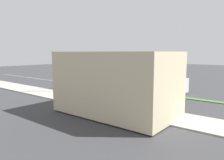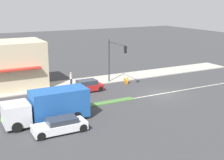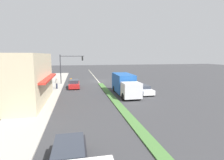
% 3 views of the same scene
% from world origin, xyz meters
% --- Properties ---
extents(ground_plane, '(160.00, 160.00, 0.00)m').
position_xyz_m(ground_plane, '(0.00, 18.00, 0.00)').
color(ground_plane, '#38383A').
extents(sidewalk_right, '(4.00, 73.00, 0.12)m').
position_xyz_m(sidewalk_right, '(9.00, 18.50, 0.06)').
color(sidewalk_right, '#A8A399').
rests_on(sidewalk_right, ground).
extents(lane_marking_center, '(0.16, 60.00, 0.01)m').
position_xyz_m(lane_marking_center, '(0.00, 0.00, 0.00)').
color(lane_marking_center, beige).
rests_on(lane_marking_center, ground).
extents(building_corner_store, '(6.56, 10.90, 5.68)m').
position_xyz_m(building_corner_store, '(11.04, 16.38, 2.96)').
color(building_corner_store, '#C6B793').
rests_on(building_corner_store, sidewalk_right).
extents(traffic_signal_main, '(4.59, 0.34, 5.60)m').
position_xyz_m(traffic_signal_main, '(6.12, 2.99, 3.90)').
color(traffic_signal_main, '#333338').
rests_on(traffic_signal_main, sidewalk_right).
extents(pedestrian, '(0.34, 0.34, 1.75)m').
position_xyz_m(pedestrian, '(7.81, 8.24, 1.04)').
color(pedestrian, '#282D42').
rests_on(pedestrian, sidewalk_right).
extents(warning_aframe_sign, '(0.45, 0.53, 0.84)m').
position_xyz_m(warning_aframe_sign, '(5.75, 1.40, 0.43)').
color(warning_aframe_sign, orange).
rests_on(warning_aframe_sign, ground).
extents(delivery_truck, '(2.44, 7.50, 2.87)m').
position_xyz_m(delivery_truck, '(-2.20, 14.05, 1.47)').
color(delivery_truck, silver).
rests_on(delivery_truck, ground).
extents(van_white, '(1.73, 4.43, 1.25)m').
position_xyz_m(van_white, '(-5.00, 14.05, 0.62)').
color(van_white, silver).
rests_on(van_white, ground).
extents(hatchback_red, '(1.77, 4.12, 1.39)m').
position_xyz_m(hatchback_red, '(5.00, 7.47, 0.66)').
color(hatchback_red, '#AD1E1E').
rests_on(hatchback_red, ground).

